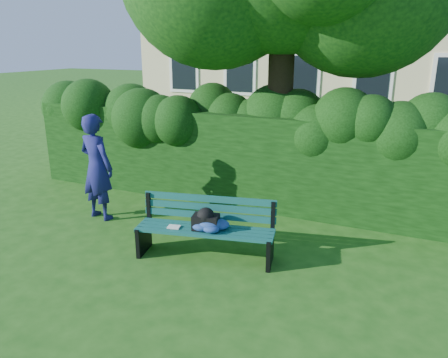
% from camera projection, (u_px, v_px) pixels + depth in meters
% --- Properties ---
extents(ground, '(80.00, 80.00, 0.00)m').
position_uv_depth(ground, '(208.00, 247.00, 6.90)').
color(ground, '#205415').
rests_on(ground, ground).
extents(hedge, '(10.00, 1.00, 1.80)m').
position_uv_depth(hedge, '(258.00, 159.00, 8.54)').
color(hedge, black).
rests_on(hedge, ground).
extents(park_bench, '(2.10, 0.97, 0.89)m').
position_uv_depth(park_bench, '(207.00, 226.00, 6.43)').
color(park_bench, '#0D3F42').
rests_on(park_bench, ground).
extents(man_reading, '(0.76, 0.56, 1.92)m').
position_uv_depth(man_reading, '(97.00, 167.00, 7.78)').
color(man_reading, navy).
rests_on(man_reading, ground).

